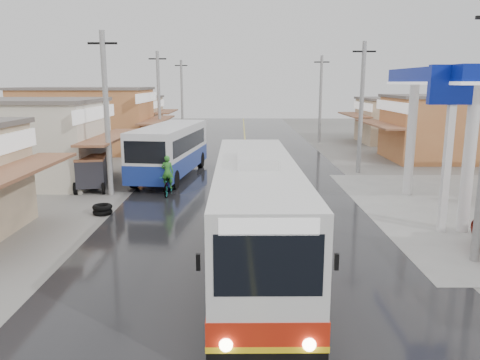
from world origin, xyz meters
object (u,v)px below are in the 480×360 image
Objects in this scene: second_bus at (170,150)px; tricycle_near at (98,165)px; coach_bus at (256,213)px; cyclist at (168,182)px; tyre_stack at (102,209)px; tricycle_far at (91,171)px.

second_bus reaches higher than tricycle_near.
coach_bus reaches higher than tricycle_near.
cyclist is 0.93× the size of tricycle_near.
coach_bus reaches higher than tyre_stack.
coach_bus reaches higher than tricycle_far.
coach_bus is at bearing -64.07° from second_bus.
coach_bus reaches higher than second_bus.
second_bus is at bearing 33.84° from tricycle_far.
tyre_stack is at bearing -121.62° from cyclist.
coach_bus is 1.20× the size of second_bus.
tricycle_near is at bearing -159.89° from second_bus.
tricycle_near is 0.91× the size of tricycle_far.
cyclist is 0.85× the size of tricycle_far.
cyclist is at bearing 56.45° from tyre_stack.
coach_bus is at bearing -77.70° from tricycle_near.
tricycle_near is (-8.74, 12.98, -0.83)m from coach_bus.
second_bus is 11.22× the size of tyre_stack.
tricycle_far is (-3.62, -3.65, -0.62)m from second_bus.
second_bus reaches higher than tyre_stack.
coach_bus is at bearing -62.50° from tricycle_far.
coach_bus is 5.54× the size of cyclist.
tricycle_far is (-8.26, 10.25, -0.68)m from coach_bus.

